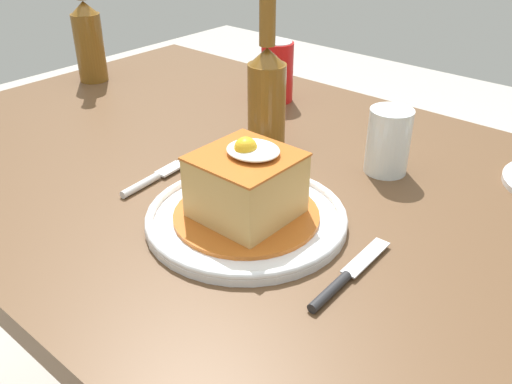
# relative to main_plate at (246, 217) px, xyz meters

# --- Properties ---
(dining_table) EXTENTS (1.45, 0.85, 0.76)m
(dining_table) POSITION_rel_main_plate_xyz_m (-0.04, 0.12, -0.11)
(dining_table) COLOR brown
(dining_table) RESTS_ON ground_plane
(main_plate) EXTENTS (0.28, 0.28, 0.02)m
(main_plate) POSITION_rel_main_plate_xyz_m (0.00, 0.00, 0.00)
(main_plate) COLOR white
(main_plate) RESTS_ON dining_table
(sandwich_meal) EXTENTS (0.20, 0.20, 0.12)m
(sandwich_meal) POSITION_rel_main_plate_xyz_m (0.00, 0.00, 0.05)
(sandwich_meal) COLOR #B75B1E
(sandwich_meal) RESTS_ON main_plate
(fork) EXTENTS (0.03, 0.14, 0.01)m
(fork) POSITION_rel_main_plate_xyz_m (-0.19, -0.01, -0.00)
(fork) COLOR silver
(fork) RESTS_ON dining_table
(knife) EXTENTS (0.02, 0.17, 0.01)m
(knife) POSITION_rel_main_plate_xyz_m (0.17, -0.03, -0.00)
(knife) COLOR #262628
(knife) RESTS_ON dining_table
(soda_can) EXTENTS (0.07, 0.07, 0.12)m
(soda_can) POSITION_rel_main_plate_xyz_m (-0.27, 0.39, 0.05)
(soda_can) COLOR red
(soda_can) RESTS_ON dining_table
(beer_bottle_amber) EXTENTS (0.06, 0.06, 0.27)m
(beer_bottle_amber) POSITION_rel_main_plate_xyz_m (-0.13, 0.20, 0.09)
(beer_bottle_amber) COLOR brown
(beer_bottle_amber) RESTS_ON dining_table
(beer_bottle_amber_far) EXTENTS (0.06, 0.06, 0.27)m
(beer_bottle_amber_far) POSITION_rel_main_plate_xyz_m (-0.67, 0.22, 0.09)
(beer_bottle_amber_far) COLOR brown
(beer_bottle_amber_far) RESTS_ON dining_table
(drinking_glass) EXTENTS (0.07, 0.07, 0.10)m
(drinking_glass) POSITION_rel_main_plate_xyz_m (0.07, 0.26, 0.04)
(drinking_glass) COLOR silver
(drinking_glass) RESTS_ON dining_table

